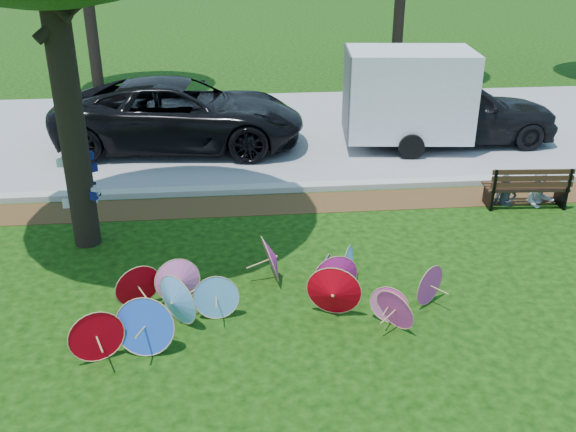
{
  "coord_description": "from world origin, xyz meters",
  "views": [
    {
      "loc": [
        -0.39,
        -6.99,
        5.07
      ],
      "look_at": [
        0.5,
        2.0,
        0.9
      ],
      "focal_mm": 40.0,
      "sensor_mm": 36.0,
      "label": 1
    }
  ],
  "objects_px": {
    "parasol_pile": "(257,292)",
    "park_bench": "(525,185)",
    "cargo_trailer": "(408,93)",
    "person_left": "(508,177)",
    "black_van": "(181,114)",
    "person_right": "(543,173)",
    "dark_pickup": "(456,110)"
  },
  "relations": [
    {
      "from": "dark_pickup",
      "to": "person_right",
      "type": "relative_size",
      "value": 3.84
    },
    {
      "from": "parasol_pile",
      "to": "person_left",
      "type": "relative_size",
      "value": 4.38
    },
    {
      "from": "person_left",
      "to": "black_van",
      "type": "bearing_deg",
      "value": 161.15
    },
    {
      "from": "parasol_pile",
      "to": "person_left",
      "type": "xyz_separation_m",
      "value": [
        5.03,
        3.34,
        0.24
      ]
    },
    {
      "from": "parasol_pile",
      "to": "park_bench",
      "type": "distance_m",
      "value": 6.3
    },
    {
      "from": "person_left",
      "to": "cargo_trailer",
      "type": "bearing_deg",
      "value": 119.45
    },
    {
      "from": "black_van",
      "to": "dark_pickup",
      "type": "height_order",
      "value": "dark_pickup"
    },
    {
      "from": "cargo_trailer",
      "to": "park_bench",
      "type": "height_order",
      "value": "cargo_trailer"
    },
    {
      "from": "dark_pickup",
      "to": "park_bench",
      "type": "height_order",
      "value": "dark_pickup"
    },
    {
      "from": "dark_pickup",
      "to": "person_left",
      "type": "height_order",
      "value": "dark_pickup"
    },
    {
      "from": "parasol_pile",
      "to": "cargo_trailer",
      "type": "distance_m",
      "value": 8.17
    },
    {
      "from": "dark_pickup",
      "to": "person_right",
      "type": "xyz_separation_m",
      "value": [
        0.41,
        -3.9,
        -0.19
      ]
    },
    {
      "from": "dark_pickup",
      "to": "person_left",
      "type": "relative_size",
      "value": 4.11
    },
    {
      "from": "cargo_trailer",
      "to": "park_bench",
      "type": "distance_m",
      "value": 4.1
    },
    {
      "from": "person_right",
      "to": "park_bench",
      "type": "bearing_deg",
      "value": -170.76
    },
    {
      "from": "parasol_pile",
      "to": "dark_pickup",
      "type": "relative_size",
      "value": 1.07
    },
    {
      "from": "park_bench",
      "to": "person_left",
      "type": "distance_m",
      "value": 0.39
    },
    {
      "from": "dark_pickup",
      "to": "person_left",
      "type": "bearing_deg",
      "value": 174.96
    },
    {
      "from": "parasol_pile",
      "to": "park_bench",
      "type": "relative_size",
      "value": 3.22
    },
    {
      "from": "black_van",
      "to": "cargo_trailer",
      "type": "distance_m",
      "value": 5.48
    },
    {
      "from": "person_left",
      "to": "person_right",
      "type": "bearing_deg",
      "value": 14.23
    },
    {
      "from": "park_bench",
      "to": "person_right",
      "type": "xyz_separation_m",
      "value": [
        0.35,
        0.05,
        0.21
      ]
    },
    {
      "from": "cargo_trailer",
      "to": "person_left",
      "type": "xyz_separation_m",
      "value": [
        1.01,
        -3.71,
        -0.73
      ]
    },
    {
      "from": "person_right",
      "to": "cargo_trailer",
      "type": "bearing_deg",
      "value": 115.86
    },
    {
      "from": "black_van",
      "to": "person_right",
      "type": "relative_size",
      "value": 4.7
    },
    {
      "from": "cargo_trailer",
      "to": "dark_pickup",
      "type": "bearing_deg",
      "value": 14.58
    },
    {
      "from": "parasol_pile",
      "to": "person_right",
      "type": "relative_size",
      "value": 4.09
    },
    {
      "from": "cargo_trailer",
      "to": "person_left",
      "type": "distance_m",
      "value": 3.91
    },
    {
      "from": "park_bench",
      "to": "person_left",
      "type": "xyz_separation_m",
      "value": [
        -0.35,
        0.05,
        0.17
      ]
    },
    {
      "from": "dark_pickup",
      "to": "cargo_trailer",
      "type": "height_order",
      "value": "cargo_trailer"
    },
    {
      "from": "person_right",
      "to": "black_van",
      "type": "bearing_deg",
      "value": 150.67
    },
    {
      "from": "park_bench",
      "to": "person_left",
      "type": "height_order",
      "value": "person_left"
    }
  ]
}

